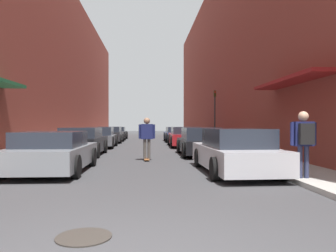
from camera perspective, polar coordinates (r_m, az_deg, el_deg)
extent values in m
plane|color=#38383A|center=(21.11, -4.11, -3.56)|extent=(99.19, 99.19, 0.00)
cube|color=#A3A099|center=(26.05, -14.18, -2.70)|extent=(1.80, 45.09, 0.12)
cube|color=#A3A099|center=(25.98, 6.20, -2.71)|extent=(1.80, 45.09, 0.12)
cube|color=brown|center=(27.08, -20.32, 9.79)|extent=(4.00, 45.09, 11.79)
cube|color=brown|center=(27.08, 12.38, 11.29)|extent=(4.00, 45.09, 13.17)
cube|color=maroon|center=(12.05, 20.59, 7.33)|extent=(1.00, 4.80, 0.12)
cube|color=gray|center=(10.37, -19.31, -4.97)|extent=(1.94, 4.15, 0.60)
cube|color=#232833|center=(10.14, -19.64, -2.16)|extent=(1.70, 2.16, 0.44)
cylinder|color=black|center=(11.89, -22.01, -5.07)|extent=(0.18, 0.63, 0.63)
cylinder|color=black|center=(11.43, -12.98, -5.27)|extent=(0.18, 0.63, 0.63)
cylinder|color=black|center=(9.50, -26.96, -6.43)|extent=(0.18, 0.63, 0.63)
cylinder|color=black|center=(8.92, -15.71, -6.84)|extent=(0.18, 0.63, 0.63)
cube|color=black|center=(15.40, -14.69, -3.13)|extent=(1.81, 4.03, 0.65)
cube|color=#232833|center=(15.18, -14.84, -1.11)|extent=(1.57, 2.11, 0.45)
cylinder|color=black|center=(16.81, -16.74, -3.45)|extent=(0.18, 0.65, 0.65)
cylinder|color=black|center=(16.50, -10.93, -3.52)|extent=(0.18, 0.65, 0.65)
cylinder|color=black|center=(14.40, -19.01, -4.08)|extent=(0.18, 0.65, 0.65)
cylinder|color=black|center=(14.04, -12.24, -4.18)|extent=(0.18, 0.65, 0.65)
cube|color=#515459|center=(20.47, -11.70, -2.35)|extent=(1.82, 4.00, 0.56)
cube|color=#232833|center=(20.26, -11.78, -0.88)|extent=(1.56, 2.10, 0.50)
cylinder|color=black|center=(21.82, -13.41, -2.50)|extent=(0.18, 0.71, 0.71)
cylinder|color=black|center=(21.59, -9.04, -2.53)|extent=(0.18, 0.71, 0.71)
cylinder|color=black|center=(19.41, -14.66, -2.85)|extent=(0.18, 0.71, 0.71)
cylinder|color=black|center=(19.16, -9.74, -2.89)|extent=(0.18, 0.71, 0.71)
cube|color=#232326|center=(25.74, -10.02, -1.74)|extent=(1.82, 3.95, 0.66)
cube|color=#232833|center=(25.53, -10.07, -0.56)|extent=(1.59, 2.06, 0.41)
cylinder|color=black|center=(27.07, -11.59, -2.03)|extent=(0.18, 0.64, 0.64)
cylinder|color=black|center=(26.88, -7.86, -2.05)|extent=(0.18, 0.64, 0.64)
cylinder|color=black|center=(24.66, -12.38, -2.26)|extent=(0.18, 0.64, 0.64)
cylinder|color=black|center=(24.45, -8.29, -2.28)|extent=(0.18, 0.64, 0.64)
cube|color=black|center=(30.73, -9.02, -1.45)|extent=(1.89, 4.58, 0.58)
cube|color=#232833|center=(30.49, -9.06, -0.54)|extent=(1.63, 2.39, 0.41)
cylinder|color=black|center=(32.22, -10.33, -1.60)|extent=(0.18, 0.71, 0.71)
cylinder|color=black|center=(32.06, -7.21, -1.61)|extent=(0.18, 0.71, 0.71)
cylinder|color=black|center=(29.43, -10.98, -1.78)|extent=(0.18, 0.71, 0.71)
cylinder|color=black|center=(29.26, -7.56, -1.79)|extent=(0.18, 0.71, 0.71)
cube|color=#B7B7BC|center=(9.83, 11.49, -5.25)|extent=(1.87, 4.43, 0.61)
cube|color=#232833|center=(9.58, 11.83, -2.01)|extent=(1.61, 2.32, 0.52)
cylinder|color=black|center=(10.99, 5.26, -5.53)|extent=(0.18, 0.61, 0.61)
cylinder|color=black|center=(11.39, 13.92, -5.34)|extent=(0.18, 0.61, 0.61)
cylinder|color=black|center=(8.33, 8.15, -7.40)|extent=(0.18, 0.61, 0.61)
cylinder|color=black|center=(8.84, 19.26, -6.97)|extent=(0.18, 0.61, 0.61)
cube|color=black|center=(15.04, 5.59, -3.37)|extent=(1.74, 4.10, 0.56)
cube|color=#232833|center=(14.81, 5.72, -1.31)|extent=(1.53, 2.13, 0.54)
cylinder|color=black|center=(16.20, 1.89, -3.57)|extent=(0.18, 0.66, 0.66)
cylinder|color=black|center=(16.45, 7.82, -3.51)|extent=(0.18, 0.66, 0.66)
cylinder|color=black|center=(13.68, 2.90, -4.28)|extent=(0.18, 0.66, 0.66)
cylinder|color=black|center=(13.97, 9.88, -4.19)|extent=(0.18, 0.66, 0.66)
cube|color=maroon|center=(20.90, 2.94, -2.21)|extent=(1.95, 4.71, 0.62)
cube|color=#232833|center=(20.65, 3.02, -0.76)|extent=(1.69, 2.46, 0.44)
cylinder|color=black|center=(22.27, 0.16, -2.44)|extent=(0.18, 0.71, 0.71)
cylinder|color=black|center=(22.47, 4.87, -2.42)|extent=(0.18, 0.71, 0.71)
cylinder|color=black|center=(19.38, 0.72, -2.85)|extent=(0.18, 0.71, 0.71)
cylinder|color=black|center=(19.60, 6.11, -2.82)|extent=(0.18, 0.71, 0.71)
cube|color=navy|center=(26.80, 1.50, -1.72)|extent=(1.92, 4.37, 0.56)
cube|color=#232833|center=(26.57, 1.54, -0.65)|extent=(1.66, 2.29, 0.45)
cylinder|color=black|center=(28.08, -0.56, -1.88)|extent=(0.18, 0.70, 0.70)
cylinder|color=black|center=(28.23, 3.08, -1.87)|extent=(0.18, 0.70, 0.70)
cylinder|color=black|center=(25.40, -0.25, -2.11)|extent=(0.18, 0.70, 0.70)
cylinder|color=black|center=(25.57, 3.77, -2.10)|extent=(0.18, 0.70, 0.70)
cube|color=brown|center=(12.86, -3.70, -5.75)|extent=(0.20, 0.78, 0.02)
cylinder|color=beige|center=(13.11, -4.03, -5.80)|extent=(0.03, 0.06, 0.06)
cylinder|color=beige|center=(13.11, -3.36, -5.80)|extent=(0.03, 0.06, 0.06)
cylinder|color=beige|center=(12.61, -4.05, -6.04)|extent=(0.03, 0.06, 0.06)
cylinder|color=beige|center=(12.61, -3.36, -6.04)|extent=(0.03, 0.06, 0.06)
cylinder|color=#47423D|center=(12.82, -4.06, -4.00)|extent=(0.11, 0.11, 0.77)
cylinder|color=#47423D|center=(12.82, -3.34, -4.00)|extent=(0.11, 0.11, 0.77)
cube|color=#191E4C|center=(12.79, -3.70, -0.97)|extent=(0.46, 0.21, 0.59)
sphere|color=#8C664C|center=(12.78, -3.70, 0.90)|extent=(0.25, 0.25, 0.25)
cylinder|color=#191E4C|center=(12.79, -4.93, -0.97)|extent=(0.09, 0.09, 0.56)
cylinder|color=#191E4C|center=(12.79, -2.47, -0.97)|extent=(0.09, 0.09, 0.56)
cylinder|color=#332D28|center=(4.45, -14.45, -18.20)|extent=(0.70, 0.70, 0.02)
cylinder|color=#2D2D2D|center=(23.90, 8.15, 1.66)|extent=(0.10, 0.10, 3.74)
cube|color=#332D0F|center=(23.99, 8.16, 5.58)|extent=(0.16, 0.16, 0.45)
sphere|color=red|center=(23.92, 8.20, 5.87)|extent=(0.11, 0.11, 0.11)
cylinder|color=#2D3351|center=(8.56, 22.00, -5.85)|extent=(0.12, 0.12, 0.77)
cylinder|color=#2D3351|center=(8.63, 22.97, -5.80)|extent=(0.12, 0.12, 0.77)
cube|color=#191E4C|center=(8.55, 22.50, -1.26)|extent=(0.46, 0.21, 0.59)
sphere|color=tan|center=(8.55, 22.50, 1.56)|extent=(0.25, 0.25, 0.25)
cylinder|color=#191E4C|center=(8.43, 20.81, -1.28)|extent=(0.09, 0.09, 0.56)
cylinder|color=#191E4C|center=(8.67, 24.14, -1.24)|extent=(0.09, 0.09, 0.56)
cube|color=black|center=(8.40, 23.00, -1.29)|extent=(0.35, 0.13, 0.50)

